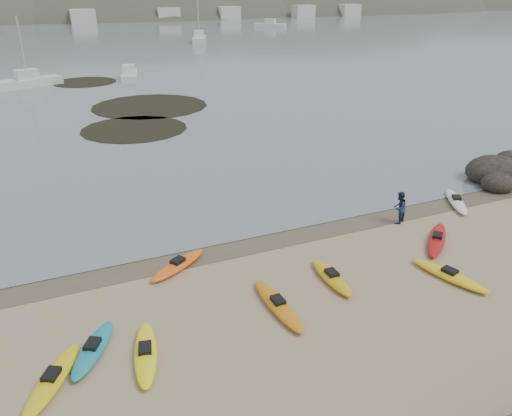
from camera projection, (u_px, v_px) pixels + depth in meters
name	position (u px, v px, depth m)	size (l,w,h in m)	color
ground	(256.00, 238.00, 23.07)	(600.00, 600.00, 0.00)	tan
wet_sand	(259.00, 240.00, 22.82)	(60.00, 60.00, 0.00)	brown
water	(35.00, 5.00, 273.26)	(1200.00, 1200.00, 0.00)	slate
kayaks	(299.00, 282.00, 19.31)	(22.76, 8.93, 0.34)	gold
person_east	(399.00, 208.00, 24.18)	(0.79, 0.61, 1.62)	navy
rock_cluster	(503.00, 176.00, 29.85)	(5.26, 3.86, 1.76)	black
kelp_mats	(128.00, 105.00, 48.09)	(13.38, 31.35, 0.04)	black
moored_boats	(108.00, 41.00, 95.87)	(90.55, 71.81, 1.34)	silver
far_hills	(154.00, 54.00, 205.89)	(550.00, 135.00, 80.00)	#384235
far_town	(74.00, 17.00, 145.39)	(199.00, 5.00, 4.00)	beige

